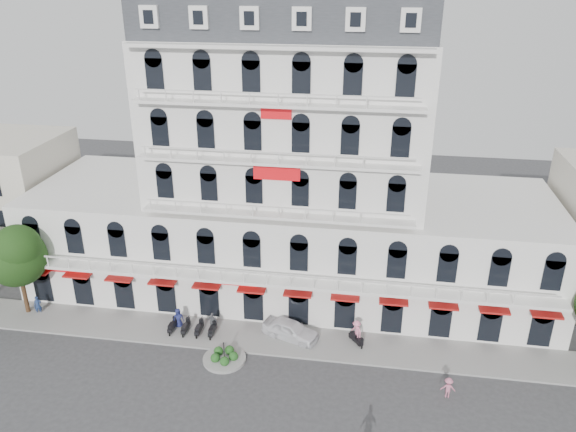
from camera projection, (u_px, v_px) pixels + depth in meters
The scene contains 12 objects.
ground at pixel (246, 424), 35.82m from camera, with size 120.00×120.00×0.00m, color #38383A.
sidewalk at pixel (272, 339), 43.93m from camera, with size 53.00×4.00×0.16m, color gray.
main_building at pixel (289, 181), 48.07m from camera, with size 45.00×15.00×25.80m.
traffic_island at pixel (224, 357), 41.58m from camera, with size 3.20×3.20×1.60m.
parked_scooter_row at pixel (193, 334), 44.69m from camera, with size 4.40×1.80×1.10m, color black, non-canonical shape.
tree_west_inner at pixel (16, 253), 45.11m from camera, with size 4.76×4.76×8.25m.
parked_car at pixel (291, 330), 43.89m from camera, with size 1.83×4.55×1.55m, color white.
rider_center at pixel (356, 332), 42.90m from camera, with size 1.21×1.41×2.22m.
pedestrian_left at pixel (178, 318), 45.17m from camera, with size 0.85×0.55×1.73m, color navy.
pedestrian_mid at pixel (213, 322), 44.78m from camera, with size 0.96×0.40×1.64m, color #5A5C62.
pedestrian_right at pixel (448, 388), 37.82m from camera, with size 0.99×0.57×1.53m, color #CA6B88.
pedestrian_far at pixel (38, 305), 46.94m from camera, with size 0.61×0.40×1.69m, color navy.
Camera 1 is at (6.97, -26.65, 26.63)m, focal length 35.00 mm.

